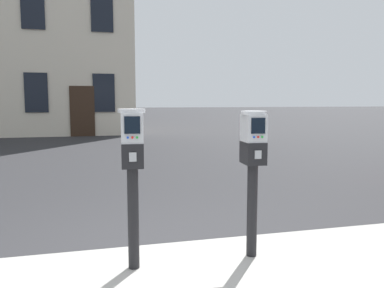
% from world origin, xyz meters
% --- Properties ---
extents(ground_plane, '(160.00, 160.00, 0.00)m').
position_xyz_m(ground_plane, '(0.00, 0.00, 0.00)').
color(ground_plane, '#28282B').
extents(parking_meter_near_kerb, '(0.23, 0.26, 1.30)m').
position_xyz_m(parking_meter_near_kerb, '(-0.14, -0.28, 1.03)').
color(parking_meter_near_kerb, black).
rests_on(parking_meter_near_kerb, sidewalk_slab).
extents(parking_meter_twin_adjacent, '(0.23, 0.26, 1.27)m').
position_xyz_m(parking_meter_twin_adjacent, '(0.90, -0.28, 1.02)').
color(parking_meter_twin_adjacent, black).
rests_on(parking_meter_twin_adjacent, sidewalk_slab).
extents(townhouse_grey_stucco, '(8.02, 6.97, 9.91)m').
position_xyz_m(townhouse_grey_stucco, '(-2.55, 17.19, 4.96)').
color(townhouse_grey_stucco, beige).
rests_on(townhouse_grey_stucco, ground_plane).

